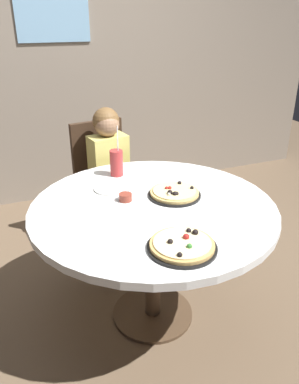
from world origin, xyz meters
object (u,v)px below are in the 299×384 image
(pizza_cheese, at_px, (182,245))
(chair_wooden, at_px, (104,178))
(diner_child, at_px, (115,193))
(dining_table, at_px, (153,219))
(sauce_bowl, at_px, (125,197))
(plate_small, at_px, (110,189))
(pizza_veggie, at_px, (174,193))
(soda_cup, at_px, (117,163))

(pizza_cheese, bearing_deg, chair_wooden, 88.76)
(diner_child, bearing_deg, dining_table, -90.88)
(dining_table, xyz_separation_m, diner_child, (0.01, 0.75, -0.18))
(pizza_cheese, distance_m, sauce_bowl, 0.53)
(plate_small, bearing_deg, sauce_bowl, -77.80)
(pizza_veggie, height_order, soda_cup, soda_cup)
(pizza_veggie, relative_size, pizza_cheese, 0.96)
(pizza_veggie, relative_size, plate_small, 1.60)
(pizza_cheese, bearing_deg, soda_cup, 90.74)
(pizza_cheese, xyz_separation_m, soda_cup, (-0.01, 0.88, 0.06))
(diner_child, relative_size, pizza_cheese, 3.59)
(dining_table, relative_size, diner_child, 1.19)
(chair_wooden, bearing_deg, pizza_cheese, -91.24)
(dining_table, xyz_separation_m, soda_cup, (-0.05, 0.45, 0.17))
(dining_table, bearing_deg, plate_small, 120.43)
(dining_table, distance_m, chair_wooden, 0.94)
(soda_cup, bearing_deg, sauce_bowl, -100.35)
(pizza_veggie, distance_m, plate_small, 0.37)
(dining_table, height_order, pizza_cheese, pizza_cheese)
(chair_wooden, relative_size, plate_small, 5.28)
(pizza_cheese, bearing_deg, sauce_bowl, 98.27)
(soda_cup, height_order, plate_small, soda_cup)
(chair_wooden, height_order, pizza_cheese, chair_wooden)
(pizza_cheese, relative_size, plate_small, 1.68)
(dining_table, height_order, plate_small, plate_small)
(chair_wooden, xyz_separation_m, sauce_bowl, (-0.11, -0.83, 0.24))
(pizza_veggie, height_order, plate_small, pizza_veggie)
(soda_cup, bearing_deg, dining_table, -83.08)
(pizza_veggie, xyz_separation_m, sauce_bowl, (-0.27, 0.05, 0.00))
(dining_table, bearing_deg, diner_child, 89.12)
(plate_small, bearing_deg, pizza_veggie, -35.20)
(diner_child, distance_m, soda_cup, 0.46)
(pizza_cheese, distance_m, soda_cup, 0.88)
(diner_child, height_order, plate_small, diner_child)
(dining_table, relative_size, chair_wooden, 1.35)
(dining_table, relative_size, plate_small, 7.15)
(diner_child, xyz_separation_m, plate_small, (-0.17, -0.49, 0.27))
(diner_child, bearing_deg, pizza_veggie, -78.99)
(dining_table, relative_size, sauce_bowl, 18.38)
(chair_wooden, bearing_deg, pizza_veggie, -79.60)
(diner_child, height_order, sauce_bowl, diner_child)
(dining_table, xyz_separation_m, pizza_cheese, (-0.04, -0.43, 0.11))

